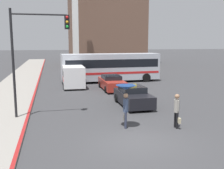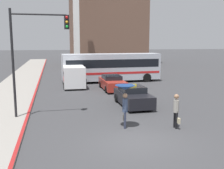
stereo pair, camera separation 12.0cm
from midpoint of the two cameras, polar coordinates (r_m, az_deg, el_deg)
The scene contains 9 objects.
ground_plane at distance 12.14m, azimuth 5.38°, elevation -12.19°, with size 300.00×300.00×0.00m, color #38383A.
taxi at distance 18.50m, azimuth 4.40°, elevation -2.60°, with size 1.91×4.21×1.54m.
sedan_red at distance 24.66m, azimuth -0.20°, elevation 0.37°, with size 1.91×4.66×1.35m.
ambulance_van at distance 26.80m, azimuth -8.64°, elevation 2.11°, with size 2.18×5.44×2.12m.
city_bus at distance 29.58m, azimuth -0.38°, elevation 4.00°, with size 11.04×3.01×3.16m.
pedestrian_with_umbrella at distance 13.40m, azimuth 2.77°, elevation -1.93°, with size 1.05×1.05×2.26m.
pedestrian_man at distance 13.93m, azimuth 13.68°, elevation -5.14°, with size 0.28×0.56×1.80m.
traffic_light at distance 15.63m, azimuth -16.71°, elevation 8.36°, with size 3.26×0.38×6.26m.
monument_cross at distance 42.84m, azimuth -8.18°, elevation 17.66°, with size 8.40×0.90×19.08m.
Camera 1 is at (-3.71, -10.69, 4.41)m, focal length 42.00 mm.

